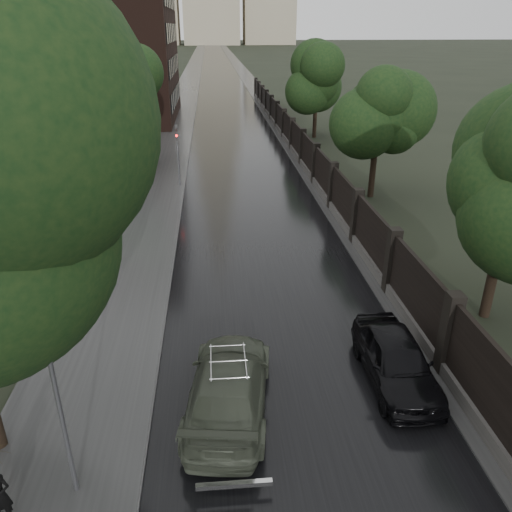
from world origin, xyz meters
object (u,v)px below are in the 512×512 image
(traffic_light, at_px, (178,150))
(volga_sedan, at_px, (229,386))
(tree_right_b, at_px, (378,114))
(lamp_post, at_px, (58,401))
(car_right_near, at_px, (396,360))
(tree_right_c, at_px, (317,82))
(tree_left_far, at_px, (125,94))

(traffic_light, xyz_separation_m, volga_sedan, (2.40, -21.00, -1.64))
(tree_right_b, bearing_deg, traffic_light, 165.76)
(lamp_post, bearing_deg, traffic_light, 87.32)
(volga_sedan, xyz_separation_m, car_right_near, (4.89, 0.75, -0.02))
(tree_right_c, relative_size, traffic_light, 1.75)
(tree_right_b, relative_size, tree_right_c, 1.00)
(tree_left_far, distance_m, car_right_near, 27.91)
(tree_right_b, xyz_separation_m, car_right_near, (-4.51, -17.26, -4.21))
(tree_left_far, distance_m, tree_right_c, 18.45)
(lamp_post, relative_size, car_right_near, 1.17)
(tree_left_far, relative_size, tree_right_c, 1.05)
(tree_right_c, distance_m, lamp_post, 40.67)
(lamp_post, height_order, volga_sedan, lamp_post)
(tree_right_c, relative_size, lamp_post, 1.37)
(lamp_post, distance_m, car_right_near, 9.20)
(lamp_post, bearing_deg, tree_left_far, 95.21)
(tree_right_b, bearing_deg, car_right_near, -104.64)
(traffic_light, bearing_deg, car_right_near, -70.20)
(tree_left_far, bearing_deg, lamp_post, -84.79)
(tree_right_b, height_order, volga_sedan, tree_right_b)
(tree_right_b, distance_m, volga_sedan, 20.74)
(tree_right_b, distance_m, tree_right_c, 18.00)
(tree_right_c, xyz_separation_m, lamp_post, (-12.90, -38.50, -2.28))
(tree_right_b, bearing_deg, tree_left_far, 152.70)
(tree_right_c, distance_m, volga_sedan, 37.45)
(tree_left_far, height_order, volga_sedan, tree_left_far)
(traffic_light, height_order, volga_sedan, traffic_light)
(tree_right_b, height_order, tree_right_c, same)
(traffic_light, relative_size, volga_sedan, 0.77)
(tree_right_b, bearing_deg, lamp_post, -122.18)
(tree_right_c, bearing_deg, tree_right_b, -90.00)
(traffic_light, distance_m, car_right_near, 21.59)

